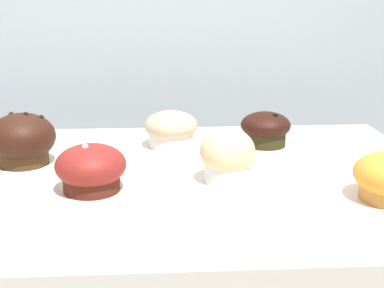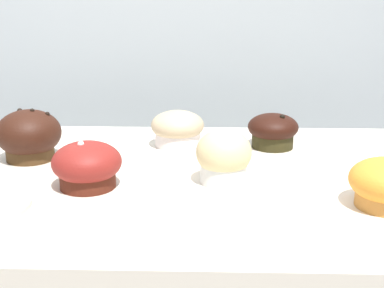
{
  "view_description": "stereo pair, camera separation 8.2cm",
  "coord_description": "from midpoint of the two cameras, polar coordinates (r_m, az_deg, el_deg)",
  "views": [
    {
      "loc": [
        0.02,
        -0.85,
        1.22
      ],
      "look_at": [
        0.07,
        0.03,
        0.96
      ],
      "focal_mm": 50.0,
      "sensor_mm": 36.0,
      "label": 1
    },
    {
      "loc": [
        0.1,
        -0.85,
        1.22
      ],
      "look_at": [
        0.07,
        0.03,
        0.96
      ],
      "focal_mm": 50.0,
      "sensor_mm": 36.0,
      "label": 2
    }
  ],
  "objects": [
    {
      "name": "muffin_front_center",
      "position": [
        1.01,
        -14.81,
        0.79
      ],
      "size": [
        0.12,
        0.12,
        0.1
      ],
      "color": "#462E17",
      "rests_on": "display_counter"
    },
    {
      "name": "wall_back",
      "position": [
        1.49,
        -0.64,
        3.88
      ],
      "size": [
        3.2,
        0.1,
        1.8
      ],
      "primitive_type": "cube",
      "color": "#A8B2B7",
      "rests_on": "ground"
    },
    {
      "name": "muffin_front_right",
      "position": [
        1.07,
        10.8,
        1.4
      ],
      "size": [
        0.1,
        0.1,
        0.07
      ],
      "color": "#2D2813",
      "rests_on": "display_counter"
    },
    {
      "name": "muffin_back_center",
      "position": [
        1.06,
        0.65,
        1.61
      ],
      "size": [
        0.11,
        0.11,
        0.07
      ],
      "color": "silver",
      "rests_on": "display_counter"
    },
    {
      "name": "muffin_front_left",
      "position": [
        0.86,
        6.12,
        -1.45
      ],
      "size": [
        0.09,
        0.09,
        0.09
      ],
      "color": "white",
      "rests_on": "display_counter"
    },
    {
      "name": "muffin_back_right",
      "position": [
        0.85,
        -8.46,
        -2.34
      ],
      "size": [
        0.11,
        0.11,
        0.08
      ],
      "color": "#4D1D12",
      "rests_on": "display_counter"
    }
  ]
}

